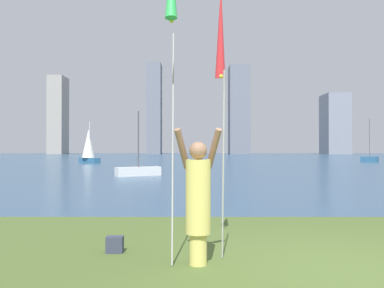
# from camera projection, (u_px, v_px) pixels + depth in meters

# --- Properties ---
(ground) EXTENTS (120.00, 138.00, 0.12)m
(ground) POSITION_uv_depth(u_px,v_px,m) (208.00, 160.00, 56.30)
(ground) COLOR #475B28
(person) EXTENTS (0.69, 0.51, 1.88)m
(person) POSITION_uv_depth(u_px,v_px,m) (199.00, 197.00, 5.61)
(person) COLOR #D8CC66
(person) RESTS_ON ground
(kite_flag_right) EXTENTS (0.16, 0.89, 4.09)m
(kite_flag_right) POSITION_uv_depth(u_px,v_px,m) (222.00, 37.00, 6.21)
(kite_flag_right) COLOR #B2B2B7
(kite_flag_right) RESTS_ON ground
(bag) EXTENTS (0.25, 0.17, 0.25)m
(bag) POSITION_uv_depth(u_px,v_px,m) (116.00, 244.00, 6.24)
(bag) COLOR #33384C
(bag) RESTS_ON ground
(sailboat_2) EXTENTS (1.86, 1.87, 5.02)m
(sailboat_2) POSITION_uv_depth(u_px,v_px,m) (371.00, 159.00, 46.78)
(sailboat_2) COLOR #2D6084
(sailboat_2) RESTS_ON ground
(sailboat_5) EXTENTS (2.62, 2.34, 4.39)m
(sailboat_5) POSITION_uv_depth(u_px,v_px,m) (90.00, 146.00, 43.70)
(sailboat_5) COLOR #2D6084
(sailboat_5) RESTS_ON ground
(sailboat_7) EXTENTS (2.59, 1.84, 3.72)m
(sailboat_7) POSITION_uv_depth(u_px,v_px,m) (140.00, 171.00, 23.34)
(sailboat_7) COLOR silver
(sailboat_7) RESTS_ON ground
(skyline_tower_0) EXTENTS (3.97, 6.55, 20.75)m
(skyline_tower_0) POSITION_uv_depth(u_px,v_px,m) (59.00, 115.00, 109.60)
(skyline_tower_0) COLOR gray
(skyline_tower_0) RESTS_ON ground
(skyline_tower_1) EXTENTS (3.60, 5.98, 23.85)m
(skyline_tower_1) POSITION_uv_depth(u_px,v_px,m) (156.00, 109.00, 107.61)
(skyline_tower_1) COLOR slate
(skyline_tower_1) RESTS_ON ground
(skyline_tower_2) EXTENTS (5.35, 6.64, 23.46)m
(skyline_tower_2) POSITION_uv_depth(u_px,v_px,m) (240.00, 110.00, 109.29)
(skyline_tower_2) COLOR slate
(skyline_tower_2) RESTS_ON ground
(skyline_tower_3) EXTENTS (5.90, 7.93, 15.60)m
(skyline_tower_3) POSITION_uv_depth(u_px,v_px,m) (336.00, 124.00, 106.26)
(skyline_tower_3) COLOR gray
(skyline_tower_3) RESTS_ON ground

